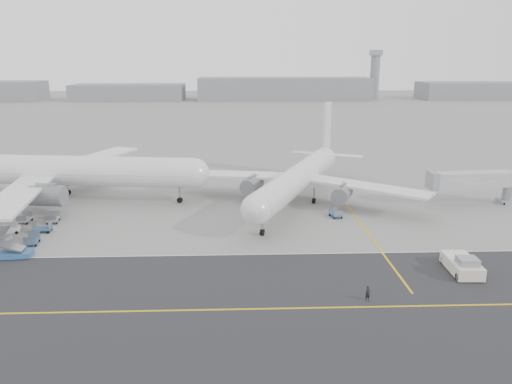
{
  "coord_description": "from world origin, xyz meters",
  "views": [
    {
      "loc": [
        9.52,
        -67.86,
        27.05
      ],
      "look_at": [
        12.48,
        12.0,
        5.31
      ],
      "focal_mm": 35.0,
      "sensor_mm": 36.0,
      "label": 1
    }
  ],
  "objects_px": {
    "pushback_tug": "(462,265)",
    "ground_crew_a": "(368,293)",
    "control_tower": "(375,74)",
    "airliner_a": "(59,170)",
    "jet_bridge": "(472,181)",
    "airliner_b": "(299,177)"
  },
  "relations": [
    {
      "from": "pushback_tug",
      "to": "ground_crew_a",
      "type": "relative_size",
      "value": 5.15
    },
    {
      "from": "control_tower",
      "to": "pushback_tug",
      "type": "height_order",
      "value": "control_tower"
    },
    {
      "from": "airliner_a",
      "to": "pushback_tug",
      "type": "distance_m",
      "value": 73.24
    },
    {
      "from": "control_tower",
      "to": "pushback_tug",
      "type": "bearing_deg",
      "value": -102.66
    },
    {
      "from": "airliner_a",
      "to": "ground_crew_a",
      "type": "distance_m",
      "value": 65.93
    },
    {
      "from": "airliner_a",
      "to": "pushback_tug",
      "type": "relative_size",
      "value": 6.43
    },
    {
      "from": "ground_crew_a",
      "to": "pushback_tug",
      "type": "bearing_deg",
      "value": 9.54
    },
    {
      "from": "jet_bridge",
      "to": "control_tower",
      "type": "bearing_deg",
      "value": 75.04
    },
    {
      "from": "pushback_tug",
      "to": "ground_crew_a",
      "type": "height_order",
      "value": "pushback_tug"
    },
    {
      "from": "control_tower",
      "to": "airliner_b",
      "type": "distance_m",
      "value": 253.99
    },
    {
      "from": "jet_bridge",
      "to": "ground_crew_a",
      "type": "height_order",
      "value": "jet_bridge"
    },
    {
      "from": "pushback_tug",
      "to": "airliner_b",
      "type": "bearing_deg",
      "value": 119.96
    },
    {
      "from": "airliner_b",
      "to": "pushback_tug",
      "type": "relative_size",
      "value": 5.15
    },
    {
      "from": "control_tower",
      "to": "ground_crew_a",
      "type": "xyz_separation_m",
      "value": [
        -75.76,
        -281.45,
        -15.36
      ]
    },
    {
      "from": "jet_bridge",
      "to": "airliner_b",
      "type": "bearing_deg",
      "value": 170.98
    },
    {
      "from": "control_tower",
      "to": "jet_bridge",
      "type": "bearing_deg",
      "value": -100.83
    },
    {
      "from": "airliner_b",
      "to": "jet_bridge",
      "type": "distance_m",
      "value": 32.31
    },
    {
      "from": "airliner_b",
      "to": "pushback_tug",
      "type": "distance_m",
      "value": 37.51
    },
    {
      "from": "control_tower",
      "to": "jet_bridge",
      "type": "height_order",
      "value": "control_tower"
    },
    {
      "from": "control_tower",
      "to": "airliner_a",
      "type": "bearing_deg",
      "value": -117.72
    },
    {
      "from": "control_tower",
      "to": "airliner_b",
      "type": "bearing_deg",
      "value": -108.1
    },
    {
      "from": "pushback_tug",
      "to": "jet_bridge",
      "type": "relative_size",
      "value": 0.53
    }
  ]
}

